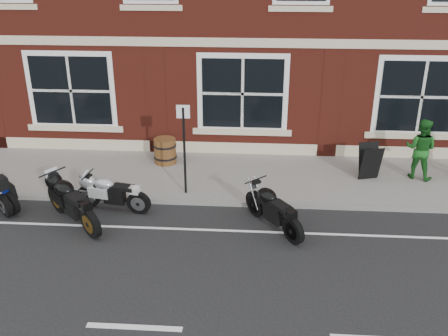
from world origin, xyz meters
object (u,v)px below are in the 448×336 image
at_px(a_board_sign, 370,162).
at_px(moto_sport_silver, 112,191).
at_px(parking_sign, 184,144).
at_px(moto_sport_black, 73,200).
at_px(moto_naked_black, 274,207).
at_px(barrel_planter, 165,151).
at_px(pedestrian_right, 421,149).

bearing_deg(a_board_sign, moto_sport_silver, -178.68).
bearing_deg(parking_sign, moto_sport_black, -148.78).
height_order(moto_sport_silver, parking_sign, parking_sign).
height_order(moto_sport_black, moto_naked_black, moto_sport_black).
bearing_deg(a_board_sign, barrel_planter, 157.15).
bearing_deg(parking_sign, pedestrian_right, 11.72).
xyz_separation_m(a_board_sign, barrel_planter, (-5.60, 0.66, -0.10)).
xyz_separation_m(moto_sport_black, barrel_planter, (1.49, 3.35, -0.10)).
height_order(moto_naked_black, barrel_planter, moto_naked_black).
bearing_deg(a_board_sign, pedestrian_right, -11.08).
relative_size(moto_sport_silver, parking_sign, 0.82).
relative_size(moto_sport_black, moto_sport_silver, 0.93).
relative_size(moto_sport_black, a_board_sign, 1.85).
distance_m(moto_sport_silver, moto_naked_black, 3.85).
height_order(moto_sport_black, parking_sign, parking_sign).
relative_size(moto_sport_black, pedestrian_right, 1.06).
distance_m(pedestrian_right, a_board_sign, 1.34).
relative_size(moto_naked_black, pedestrian_right, 1.07).
bearing_deg(barrel_planter, parking_sign, -65.76).
xyz_separation_m(moto_naked_black, barrel_planter, (-3.01, 3.26, -0.04)).
bearing_deg(moto_naked_black, moto_sport_silver, 136.37).
distance_m(moto_sport_silver, a_board_sign, 6.71).
bearing_deg(pedestrian_right, moto_sport_black, 47.15).
bearing_deg(parking_sign, barrel_planter, 113.42).
relative_size(moto_sport_silver, barrel_planter, 2.58).
relative_size(barrel_planter, parking_sign, 0.32).
bearing_deg(barrel_planter, a_board_sign, -6.69).
distance_m(moto_naked_black, parking_sign, 2.71).
bearing_deg(moto_sport_black, barrel_planter, 19.63).
xyz_separation_m(pedestrian_right, a_board_sign, (-1.29, -0.11, -0.35)).
relative_size(pedestrian_right, parking_sign, 0.72).
xyz_separation_m(moto_sport_black, parking_sign, (2.34, 1.46, 0.85)).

